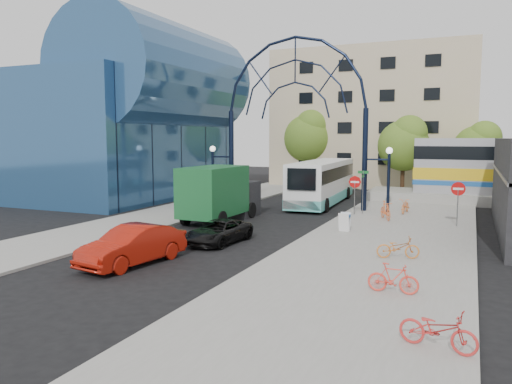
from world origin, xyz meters
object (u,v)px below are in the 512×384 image
at_px(red_sedan, 133,245).
at_px(bike_far_c, 438,330).
at_px(green_truck, 221,194).
at_px(black_suv, 219,232).
at_px(stop_sign, 355,186).
at_px(bike_near_a, 405,206).
at_px(tree_north_a, 405,143).
at_px(bike_near_b, 386,210).
at_px(tree_north_c, 479,146).
at_px(bike_far_a, 398,248).
at_px(sandwich_board, 345,220).
at_px(tree_north_b, 310,135).
at_px(city_bus, 322,181).
at_px(street_name_sign, 363,183).
at_px(do_not_enter_sign, 458,193).
at_px(gateway_arch, 295,87).
at_px(bike_far_b, 393,278).

distance_m(red_sedan, bike_far_c, 12.38).
xyz_separation_m(green_truck, black_suv, (2.87, -5.71, -1.12)).
bearing_deg(stop_sign, bike_near_a, 32.57).
distance_m(tree_north_a, bike_near_b, 15.71).
height_order(tree_north_c, bike_far_a, tree_north_c).
relative_size(sandwich_board, bike_near_b, 0.53).
bearing_deg(tree_north_b, bike_near_a, -54.06).
relative_size(green_truck, bike_near_a, 3.58).
height_order(stop_sign, tree_north_b, tree_north_b).
xyz_separation_m(city_bus, bike_far_a, (7.83, -16.16, -1.14)).
bearing_deg(bike_near_b, street_name_sign, 107.43).
distance_m(tree_north_a, red_sedan, 30.67).
relative_size(tree_north_a, bike_far_a, 4.07).
xyz_separation_m(city_bus, green_truck, (-3.41, -10.26, -0.03)).
xyz_separation_m(bike_near_a, bike_far_a, (1.26, -12.89, -0.04)).
height_order(tree_north_b, bike_near_a, tree_north_b).
distance_m(tree_north_c, bike_far_c, 35.86).
bearing_deg(red_sedan, tree_north_a, 85.95).
relative_size(do_not_enter_sign, tree_north_c, 0.38).
bearing_deg(gateway_arch, bike_near_b, -25.06).
bearing_deg(green_truck, stop_sign, 36.88).
bearing_deg(bike_near_a, stop_sign, -143.03).
bearing_deg(bike_near_a, gateway_arch, -176.45).
height_order(sandwich_board, tree_north_a, tree_north_a).
distance_m(stop_sign, city_bus, 6.31).
bearing_deg(bike_far_b, green_truck, 47.54).
height_order(black_suv, bike_near_b, bike_near_b).
bearing_deg(bike_near_a, red_sedan, -111.06).
height_order(do_not_enter_sign, city_bus, city_bus).
bearing_deg(bike_near_b, stop_sign, 123.75).
height_order(sandwich_board, bike_far_b, sandwich_board).
xyz_separation_m(green_truck, bike_near_a, (9.99, 6.99, -1.06)).
bearing_deg(city_bus, bike_near_a, -29.27).
distance_m(sandwich_board, tree_north_a, 20.33).
xyz_separation_m(tree_north_b, green_truck, (1.64, -23.03, -3.59)).
bearing_deg(black_suv, sandwich_board, 48.55).
bearing_deg(tree_north_c, stop_sign, -114.69).
distance_m(stop_sign, bike_far_b, 16.53).
height_order(gateway_arch, tree_north_a, gateway_arch).
bearing_deg(bike_near_b, bike_far_c, -103.58).
xyz_separation_m(city_bus, black_suv, (-0.54, -15.97, -1.15)).
xyz_separation_m(street_name_sign, city_bus, (-4.02, 4.56, -0.42)).
relative_size(bike_far_a, bike_far_b, 1.07).
bearing_deg(street_name_sign, bike_far_a, -71.82).
relative_size(tree_north_c, black_suv, 1.62).
relative_size(tree_north_a, city_bus, 0.58).
height_order(tree_north_b, bike_near_b, tree_north_b).
distance_m(bike_near_a, bike_far_b, 17.76).
xyz_separation_m(street_name_sign, sandwich_board, (0.40, -6.62, -1.39)).
height_order(green_truck, bike_far_a, green_truck).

